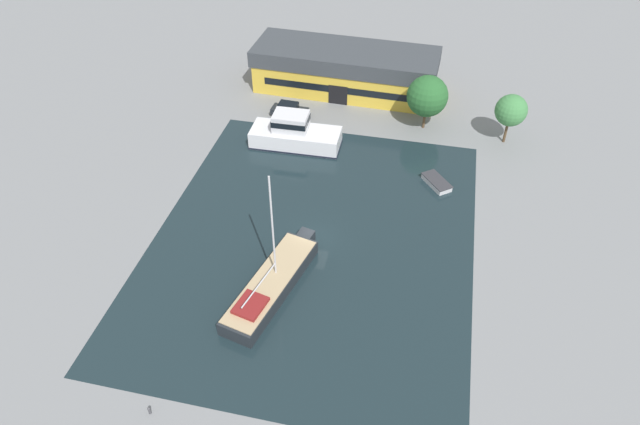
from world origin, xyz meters
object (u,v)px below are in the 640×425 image
(quay_tree_by_water, at_px, (511,110))
(sailboat_moored, at_px, (272,283))
(motor_cruiser, at_px, (294,134))
(small_dinghy, at_px, (437,182))
(warehouse_building, at_px, (345,70))
(parked_car, at_px, (289,110))
(quay_tree_near_building, at_px, (427,96))

(quay_tree_by_water, xyz_separation_m, sailboat_moored, (-19.63, -27.44, -3.33))
(motor_cruiser, height_order, small_dinghy, motor_cruiser)
(warehouse_building, bearing_deg, parked_car, -121.73)
(quay_tree_near_building, bearing_deg, sailboat_moored, -110.00)
(quay_tree_by_water, bearing_deg, sailboat_moored, -125.57)
(warehouse_building, height_order, parked_car, warehouse_building)
(quay_tree_near_building, bearing_deg, small_dinghy, -78.23)
(sailboat_moored, relative_size, motor_cruiser, 1.28)
(warehouse_building, distance_m, quay_tree_by_water, 21.73)
(warehouse_building, distance_m, quay_tree_near_building, 13.04)
(quay_tree_near_building, height_order, quay_tree_by_water, quay_tree_near_building)
(parked_car, height_order, motor_cruiser, motor_cruiser)
(small_dinghy, bearing_deg, motor_cruiser, 128.05)
(quay_tree_near_building, distance_m, quay_tree_by_water, 9.32)
(warehouse_building, bearing_deg, small_dinghy, -51.80)
(quay_tree_near_building, relative_size, small_dinghy, 1.73)
(motor_cruiser, relative_size, small_dinghy, 2.70)
(quay_tree_by_water, height_order, motor_cruiser, quay_tree_by_water)
(parked_car, bearing_deg, quay_tree_by_water, 92.84)
(motor_cruiser, bearing_deg, quay_tree_near_building, -64.81)
(parked_car, bearing_deg, sailboat_moored, 15.10)
(parked_car, bearing_deg, motor_cruiser, 23.48)
(sailboat_moored, relative_size, small_dinghy, 3.47)
(small_dinghy, bearing_deg, warehouse_building, 87.85)
(quay_tree_near_building, distance_m, parked_car, 16.57)
(sailboat_moored, distance_m, motor_cruiser, 21.86)
(warehouse_building, bearing_deg, sailboat_moored, -87.14)
(sailboat_moored, bearing_deg, quay_tree_by_water, 67.69)
(sailboat_moored, distance_m, small_dinghy, 21.67)
(quay_tree_by_water, xyz_separation_m, parked_car, (-25.47, 0.13, -3.26))
(quay_tree_near_building, xyz_separation_m, small_dinghy, (2.26, -10.86, -3.84))
(warehouse_building, distance_m, motor_cruiser, 14.42)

